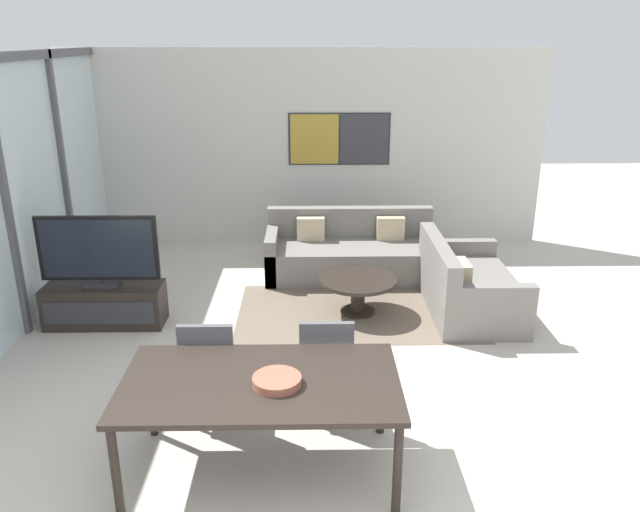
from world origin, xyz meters
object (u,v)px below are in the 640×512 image
coffee_table (358,287)px  dining_chair_left (210,361)px  sofa_main (351,253)px  television (98,251)px  sofa_side (464,288)px  dining_table (261,388)px  tv_console (105,305)px  fruit_bowl (277,380)px  dining_chair_centre (326,358)px

coffee_table → dining_chair_left: 2.40m
sofa_main → television: bearing=-151.3°
sofa_side → dining_chair_left: bearing=128.7°
television → dining_table: bearing=-52.8°
tv_console → sofa_main: 3.12m
sofa_main → dining_table: 4.06m
coffee_table → dining_table: 2.86m
tv_console → sofa_side: (3.92, 0.29, 0.05)m
television → coffee_table: (2.73, 0.25, -0.52)m
tv_console → sofa_main: (2.73, 1.50, 0.05)m
television → sofa_side: 3.97m
sofa_side → sofa_main: bearing=44.5°
dining_table → fruit_bowl: (0.11, -0.06, 0.10)m
television → dining_chair_left: 2.25m
television → fruit_bowl: size_ratio=3.77×
dining_chair_left → dining_chair_centre: (0.93, 0.03, 0.00)m
coffee_table → fruit_bowl: (-0.76, -2.76, 0.47)m
sofa_side → dining_chair_centre: 2.56m
tv_console → fruit_bowl: (1.97, -2.51, 0.55)m
television → dining_table: television is taller
dining_table → dining_chair_left: bearing=123.3°
sofa_main → dining_chair_left: (-1.34, -3.24, 0.23)m
dining_chair_centre → coffee_table: bearing=78.2°
coffee_table → dining_chair_centre: size_ratio=0.98×
dining_chair_left → fruit_bowl: dining_chair_left is taller
television → dining_chair_centre: (2.32, -1.71, -0.33)m
dining_table → dining_chair_centre: (0.46, 0.74, -0.18)m
television → dining_chair_centre: bearing=-36.3°
television → fruit_bowl: (1.97, -2.51, -0.05)m
tv_console → dining_table: bearing=-52.8°
tv_console → sofa_side: 3.93m
sofa_main → sofa_side: same height
television → dining_table: (1.86, -2.45, -0.15)m
fruit_bowl → dining_chair_centre: bearing=66.4°
dining_chair_centre → fruit_bowl: size_ratio=2.65×
sofa_main → dining_chair_centre: size_ratio=2.49×
dining_table → dining_chair_left: 0.87m
tv_console → coffee_table: bearing=5.2°
tv_console → coffee_table: size_ratio=1.45×
dining_chair_left → coffee_table: bearing=56.1°
television → dining_chair_centre: size_ratio=1.42×
dining_table → fruit_bowl: bearing=-27.4°
television → dining_chair_centre: 2.90m
dining_table → fruit_bowl: fruit_bowl is taller
sofa_side → coffee_table: sofa_side is taller
coffee_table → dining_chair_centre: bearing=-101.8°
sofa_side → dining_chair_left: dining_chair_left is taller
sofa_main → sofa_side: bearing=-45.5°
tv_console → dining_table: (1.86, -2.45, 0.46)m
coffee_table → dining_table: bearing=-107.9°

